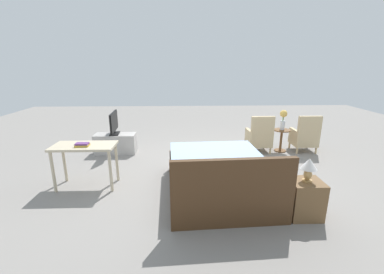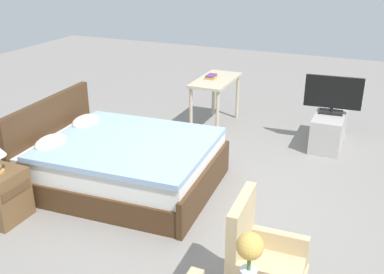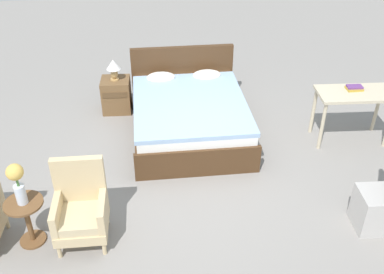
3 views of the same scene
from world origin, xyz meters
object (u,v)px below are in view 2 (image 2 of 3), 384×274
at_px(vanity_desk, 216,86).
at_px(nightstand, 2,196).
at_px(armchair_by_window_right, 261,265).
at_px(flower_vase, 249,260).
at_px(tv_flatscreen, 333,94).
at_px(book_stack, 211,77).
at_px(tv_stand, 329,129).
at_px(bed, 121,162).

bearing_deg(vanity_desk, nightstand, 162.88).
bearing_deg(nightstand, armchair_by_window_right, -93.07).
xyz_separation_m(flower_vase, tv_flatscreen, (4.02, 0.00, -0.10)).
bearing_deg(book_stack, tv_stand, -91.62).
distance_m(flower_vase, book_stack, 4.46).
bearing_deg(nightstand, tv_stand, -40.00).
bearing_deg(vanity_desk, tv_stand, -91.80).
height_order(bed, book_stack, bed).
height_order(nightstand, vanity_desk, vanity_desk).
xyz_separation_m(nightstand, tv_flatscreen, (3.32, -2.78, 0.47)).
relative_size(flower_vase, tv_stand, 0.50).
relative_size(nightstand, vanity_desk, 0.52).
bearing_deg(book_stack, armchair_by_window_right, -153.26).
distance_m(armchair_by_window_right, vanity_desk, 3.92).
relative_size(tv_flatscreen, book_stack, 3.44).
bearing_deg(bed, vanity_desk, -7.98).
xyz_separation_m(armchair_by_window_right, book_stack, (3.52, 1.77, 0.41)).
bearing_deg(tv_flatscreen, book_stack, 88.45).
relative_size(bed, tv_stand, 2.24).
xyz_separation_m(armchair_by_window_right, vanity_desk, (3.52, 1.70, 0.27)).
bearing_deg(tv_stand, bed, 137.00).
bearing_deg(tv_stand, nightstand, 140.00).
relative_size(tv_flatscreen, vanity_desk, 0.74).
bearing_deg(tv_stand, tv_flatscreen, 4.15).
relative_size(armchair_by_window_right, flower_vase, 1.93).
bearing_deg(flower_vase, book_stack, 24.08).
distance_m(bed, flower_vase, 2.80).
height_order(armchair_by_window_right, tv_flatscreen, tv_flatscreen).
bearing_deg(vanity_desk, book_stack, 92.62).
bearing_deg(book_stack, vanity_desk, -87.38).
bearing_deg(book_stack, bed, 173.85).
height_order(flower_vase, nightstand, flower_vase).
relative_size(bed, armchair_by_window_right, 2.33).
relative_size(flower_vase, book_stack, 2.13).
relative_size(nightstand, tv_stand, 0.56).
relative_size(tv_stand, vanity_desk, 0.92).
bearing_deg(nightstand, tv_flatscreen, -39.98).
height_order(nightstand, tv_stand, nightstand).
distance_m(bed, book_stack, 2.33).
bearing_deg(flower_vase, tv_flatscreen, 0.01).
bearing_deg(armchair_by_window_right, vanity_desk, 25.75).
distance_m(vanity_desk, book_stack, 0.16).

